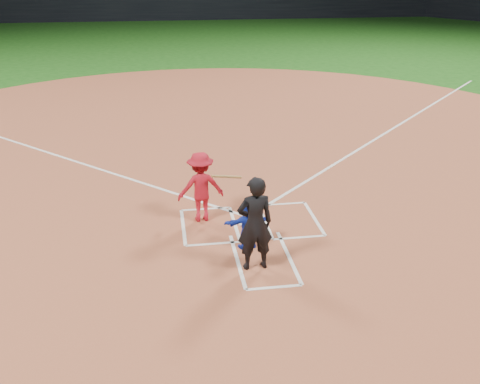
{
  "coord_description": "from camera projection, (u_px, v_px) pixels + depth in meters",
  "views": [
    {
      "loc": [
        -1.94,
        -11.27,
        5.78
      ],
      "look_at": [
        -0.3,
        -0.4,
        1.0
      ],
      "focal_mm": 40.0,
      "sensor_mm": 36.0,
      "label": 1
    }
  ],
  "objects": [
    {
      "name": "home_plate_dirt",
      "position": [
        221.0,
        144.0,
        18.23
      ],
      "size": [
        28.0,
        28.0,
        0.01
      ],
      "primitive_type": "cylinder",
      "color": "#994D32",
      "rests_on": "ground"
    },
    {
      "name": "batter_at_plate",
      "position": [
        201.0,
        187.0,
        12.6
      ],
      "size": [
        1.57,
        0.74,
        1.71
      ],
      "color": "#B11323",
      "rests_on": "home_plate_dirt"
    },
    {
      "name": "stadium_wall_far",
      "position": [
        174.0,
        4.0,
        55.68
      ],
      "size": [
        80.0,
        1.2,
        3.2
      ],
      "primitive_type": "cube",
      "color": "black",
      "rests_on": "ground"
    },
    {
      "name": "catcher",
      "position": [
        248.0,
        225.0,
        11.48
      ],
      "size": [
        1.03,
        0.42,
        1.08
      ],
      "primitive_type": "imported",
      "rotation": [
        0.0,
        0.0,
        3.24
      ],
      "color": "#1630B7",
      "rests_on": "home_plate_dirt"
    },
    {
      "name": "umpire",
      "position": [
        255.0,
        224.0,
        10.53
      ],
      "size": [
        0.76,
        0.54,
        1.99
      ],
      "primitive_type": "imported",
      "rotation": [
        0.0,
        0.0,
        3.23
      ],
      "color": "black",
      "rests_on": "home_plate_dirt"
    },
    {
      "name": "ground",
      "position": [
        250.0,
        223.0,
        12.79
      ],
      "size": [
        120.0,
        120.0,
        0.0
      ],
      "primitive_type": "plane",
      "color": "#184E13",
      "rests_on": "ground"
    },
    {
      "name": "home_plate",
      "position": [
        250.0,
        222.0,
        12.78
      ],
      "size": [
        0.6,
        0.6,
        0.02
      ],
      "primitive_type": "cylinder",
      "rotation": [
        0.0,
        0.0,
        3.14
      ],
      "color": "silver",
      "rests_on": "home_plate_dirt"
    },
    {
      "name": "chalk_markings",
      "position": [
        223.0,
        151.0,
        17.58
      ],
      "size": [
        28.35,
        17.32,
        0.01
      ],
      "color": "white",
      "rests_on": "home_plate_dirt"
    }
  ]
}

